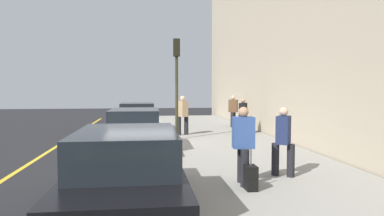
% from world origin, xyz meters
% --- Properties ---
extents(ground_plane, '(56.00, 56.00, 0.00)m').
position_xyz_m(ground_plane, '(0.00, 0.00, 0.00)').
color(ground_plane, black).
extents(sidewalk, '(28.00, 4.60, 0.15)m').
position_xyz_m(sidewalk, '(0.00, -3.30, 0.07)').
color(sidewalk, gray).
rests_on(sidewalk, ground).
extents(lane_stripe_centre, '(28.00, 0.14, 0.01)m').
position_xyz_m(lane_stripe_centre, '(0.00, 3.20, 0.00)').
color(lane_stripe_centre, gold).
rests_on(lane_stripe_centre, ground).
extents(snow_bank_curb, '(5.35, 0.56, 0.22)m').
position_xyz_m(snow_bank_curb, '(4.53, -0.70, 0.11)').
color(snow_bank_curb, white).
rests_on(snow_bank_curb, ground).
extents(parked_car_black, '(4.59, 1.91, 1.51)m').
position_xyz_m(parked_car_black, '(-7.00, 0.09, 0.76)').
color(parked_car_black, black).
rests_on(parked_car_black, ground).
extents(parked_car_white, '(4.67, 1.97, 1.51)m').
position_xyz_m(parked_car_white, '(-0.82, 0.16, 0.76)').
color(parked_car_white, black).
rests_on(parked_car_white, ground).
extents(parked_car_maroon, '(4.21, 1.94, 1.51)m').
position_xyz_m(parked_car_maroon, '(4.78, 0.25, 0.76)').
color(parked_car_maroon, black).
rests_on(parked_car_maroon, ground).
extents(pedestrian_blue_coat, '(0.55, 0.47, 1.66)m').
position_xyz_m(pedestrian_blue_coat, '(-5.75, -2.27, 1.04)').
color(pedestrian_blue_coat, black).
rests_on(pedestrian_blue_coat, sidewalk).
extents(pedestrian_brown_coat, '(0.52, 0.54, 1.70)m').
position_xyz_m(pedestrian_brown_coat, '(5.51, -4.87, 1.06)').
color(pedestrian_brown_coat, black).
rests_on(pedestrian_brown_coat, sidewalk).
extents(pedestrian_black_coat, '(0.52, 0.48, 1.63)m').
position_xyz_m(pedestrian_black_coat, '(2.51, -4.58, 1.02)').
color(pedestrian_black_coat, black).
rests_on(pedestrian_black_coat, sidewalk).
extents(pedestrian_navy_coat, '(0.52, 0.48, 1.62)m').
position_xyz_m(pedestrian_navy_coat, '(-5.17, -3.40, 1.02)').
color(pedestrian_navy_coat, black).
rests_on(pedestrian_navy_coat, sidewalk).
extents(pedestrian_tan_coat, '(0.55, 0.54, 1.75)m').
position_xyz_m(pedestrian_tan_coat, '(2.52, -1.82, 1.08)').
color(pedestrian_tan_coat, black).
rests_on(pedestrian_tan_coat, sidewalk).
extents(traffic_light_pole, '(0.35, 0.26, 4.06)m').
position_xyz_m(traffic_light_pole, '(1.18, -1.44, 2.91)').
color(traffic_light_pole, '#2D2D19').
rests_on(traffic_light_pole, sidewalk).
extents(rolling_suitcase, '(0.34, 0.22, 0.86)m').
position_xyz_m(rolling_suitcase, '(-6.18, -2.31, 0.40)').
color(rolling_suitcase, black).
rests_on(rolling_suitcase, sidewalk).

